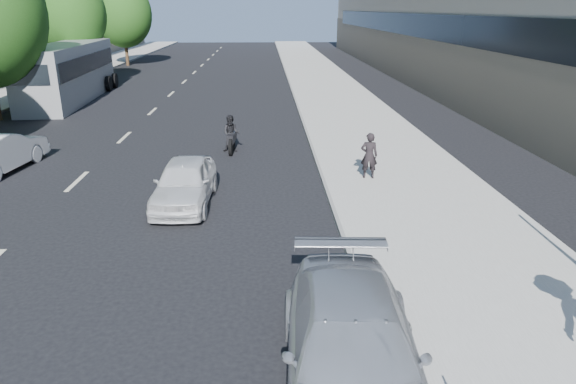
{
  "coord_description": "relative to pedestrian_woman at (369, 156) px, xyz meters",
  "views": [
    {
      "loc": [
        -0.39,
        -8.04,
        5.28
      ],
      "look_at": [
        0.11,
        2.91,
        1.35
      ],
      "focal_mm": 32.0,
      "sensor_mm": 36.0,
      "label": 1
    }
  ],
  "objects": [
    {
      "name": "tree_far_e",
      "position": [
        -16.6,
        36.5,
        3.89
      ],
      "size": [
        5.4,
        5.4,
        7.89
      ],
      "color": "#382616",
      "rests_on": "ground"
    },
    {
      "name": "pedestrian_woman",
      "position": [
        0.0,
        0.0,
        0.0
      ],
      "size": [
        0.58,
        0.42,
        1.48
      ],
      "primitive_type": "imported",
      "rotation": [
        0.0,
        0.0,
        3.01
      ],
      "color": "black",
      "rests_on": "near_sidewalk"
    },
    {
      "name": "parked_sedan",
      "position": [
        -2.1,
        -9.5,
        -0.18
      ],
      "size": [
        2.28,
        4.98,
        1.41
      ],
      "primitive_type": "imported",
      "rotation": [
        0.0,
        0.0,
        -0.06
      ],
      "color": "#B4B7BC",
      "rests_on": "ground"
    },
    {
      "name": "ground",
      "position": [
        -2.9,
        -7.5,
        -0.89
      ],
      "size": [
        160.0,
        160.0,
        0.0
      ],
      "primitive_type": "plane",
      "color": "black",
      "rests_on": "ground"
    },
    {
      "name": "near_sidewalk",
      "position": [
        1.1,
        12.5,
        -0.81
      ],
      "size": [
        5.0,
        120.0,
        0.15
      ],
      "primitive_type": "cube",
      "color": "#9B9991",
      "rests_on": "ground"
    },
    {
      "name": "bus",
      "position": [
        -15.03,
        16.49,
        0.75
      ],
      "size": [
        3.21,
        12.17,
        3.3
      ],
      "rotation": [
        0.0,
        0.0,
        0.05
      ],
      "color": "gray",
      "rests_on": "ground"
    },
    {
      "name": "motorcycle",
      "position": [
        -4.59,
        4.01,
        -0.25
      ],
      "size": [
        0.73,
        2.05,
        1.42
      ],
      "rotation": [
        0.0,
        0.0,
        -0.07
      ],
      "color": "black",
      "rests_on": "ground"
    },
    {
      "name": "white_sedan_near",
      "position": [
        -5.58,
        -1.68,
        -0.24
      ],
      "size": [
        1.65,
        3.84,
        1.29
      ],
      "primitive_type": "imported",
      "rotation": [
        0.0,
        0.0,
        -0.03
      ],
      "color": "silver",
      "rests_on": "ground"
    },
    {
      "name": "tree_far_d",
      "position": [
        -16.6,
        22.5,
        4.0
      ],
      "size": [
        4.8,
        4.8,
        7.65
      ],
      "color": "#382616",
      "rests_on": "ground"
    }
  ]
}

